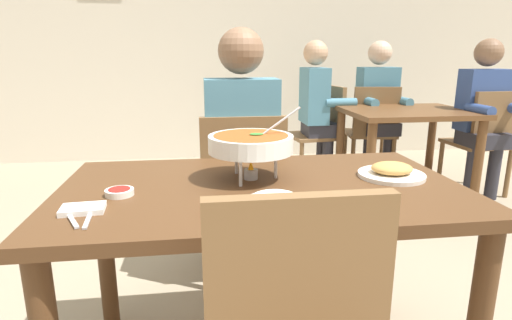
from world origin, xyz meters
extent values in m
cube|color=beige|center=(0.00, 3.52, 1.50)|extent=(10.00, 0.10, 3.00)
cube|color=#51331C|center=(0.00, 0.00, 0.73)|extent=(1.37, 0.80, 0.04)
cylinder|color=#51331C|center=(-0.62, 0.34, 0.35)|extent=(0.07, 0.07, 0.71)
cylinder|color=#51331C|center=(0.62, 0.34, 0.35)|extent=(0.07, 0.07, 0.71)
cube|color=brown|center=(0.00, 0.78, 0.43)|extent=(0.44, 0.44, 0.03)
cube|color=brown|center=(0.00, 0.58, 0.68)|extent=(0.42, 0.04, 0.45)
cylinder|color=brown|center=(0.19, 0.97, 0.21)|extent=(0.04, 0.04, 0.42)
cylinder|color=brown|center=(-0.19, 0.97, 0.21)|extent=(0.04, 0.04, 0.42)
cylinder|color=brown|center=(0.19, 0.59, 0.21)|extent=(0.04, 0.04, 0.42)
cylinder|color=brown|center=(-0.19, 0.59, 0.21)|extent=(0.04, 0.04, 0.42)
cylinder|color=#2D2D38|center=(0.10, 0.80, 0.23)|extent=(0.10, 0.10, 0.45)
cylinder|color=#2D2D38|center=(-0.10, 0.80, 0.23)|extent=(0.10, 0.10, 0.45)
cube|color=#2D2D38|center=(0.00, 0.76, 0.51)|extent=(0.32, 0.32, 0.12)
cube|color=teal|center=(0.00, 0.68, 0.82)|extent=(0.36, 0.20, 0.50)
sphere|color=#846047|center=(0.00, 0.68, 1.20)|extent=(0.22, 0.22, 0.22)
cylinder|color=teal|center=(0.16, 0.88, 0.77)|extent=(0.08, 0.28, 0.08)
cylinder|color=teal|center=(-0.16, 0.88, 0.77)|extent=(0.08, 0.28, 0.08)
cube|color=brown|center=(0.00, -0.55, 0.68)|extent=(0.42, 0.04, 0.45)
cylinder|color=silver|center=(0.06, 0.07, 0.80)|extent=(0.01, 0.01, 0.10)
cylinder|color=silver|center=(-0.07, 0.15, 0.80)|extent=(0.01, 0.01, 0.10)
cylinder|color=silver|center=(-0.07, -0.01, 0.80)|extent=(0.01, 0.01, 0.10)
torus|color=silver|center=(-0.03, 0.07, 0.85)|extent=(0.21, 0.21, 0.01)
cylinder|color=#B2B2B7|center=(-0.03, 0.07, 0.77)|extent=(0.05, 0.05, 0.04)
cone|color=orange|center=(-0.03, 0.07, 0.80)|extent=(0.02, 0.02, 0.04)
cylinder|color=white|center=(-0.03, 0.07, 0.88)|extent=(0.30, 0.30, 0.06)
cylinder|color=#994C1E|center=(-0.03, 0.07, 0.90)|extent=(0.26, 0.26, 0.01)
ellipsoid|color=#388433|center=(-0.01, 0.07, 0.91)|extent=(0.05, 0.03, 0.01)
cylinder|color=silver|center=(0.06, 0.09, 0.94)|extent=(0.18, 0.01, 0.13)
cylinder|color=white|center=(0.00, -0.24, 0.76)|extent=(0.24, 0.24, 0.01)
ellipsoid|color=white|center=(0.00, -0.24, 0.78)|extent=(0.15, 0.13, 0.04)
cylinder|color=white|center=(0.48, 0.03, 0.76)|extent=(0.24, 0.24, 0.01)
ellipsoid|color=tan|center=(0.48, 0.03, 0.78)|extent=(0.15, 0.13, 0.04)
cylinder|color=white|center=(-0.47, -0.05, 0.76)|extent=(0.09, 0.09, 0.02)
cylinder|color=maroon|center=(-0.47, -0.05, 0.77)|extent=(0.07, 0.07, 0.01)
cube|color=white|center=(-0.54, -0.18, 0.76)|extent=(0.13, 0.09, 0.02)
cube|color=silver|center=(-0.56, -0.23, 0.75)|extent=(0.09, 0.16, 0.01)
cube|color=silver|center=(-0.51, -0.23, 0.75)|extent=(0.03, 0.17, 0.01)
cube|color=brown|center=(1.48, 1.83, 0.73)|extent=(1.00, 0.80, 0.04)
cylinder|color=brown|center=(1.04, 1.49, 0.35)|extent=(0.07, 0.07, 0.71)
cylinder|color=brown|center=(1.92, 1.49, 0.35)|extent=(0.07, 0.07, 0.71)
cylinder|color=brown|center=(1.04, 2.17, 0.35)|extent=(0.07, 0.07, 0.71)
cylinder|color=brown|center=(1.92, 2.17, 0.35)|extent=(0.07, 0.07, 0.71)
cube|color=brown|center=(2.16, 1.87, 0.43)|extent=(0.45, 0.45, 0.03)
cube|color=brown|center=(2.17, 1.67, 0.68)|extent=(0.42, 0.05, 0.45)
cylinder|color=brown|center=(2.35, 2.06, 0.21)|extent=(0.04, 0.04, 0.42)
cylinder|color=brown|center=(1.97, 2.05, 0.21)|extent=(0.04, 0.04, 0.42)
cylinder|color=brown|center=(2.36, 1.68, 0.21)|extent=(0.04, 0.04, 0.42)
cylinder|color=brown|center=(1.98, 1.67, 0.21)|extent=(0.04, 0.04, 0.42)
cube|color=brown|center=(1.43, 2.45, 0.43)|extent=(0.50, 0.50, 0.03)
cube|color=brown|center=(1.40, 2.25, 0.68)|extent=(0.42, 0.10, 0.45)
cylinder|color=brown|center=(1.65, 2.61, 0.21)|extent=(0.04, 0.04, 0.42)
cylinder|color=brown|center=(1.27, 2.67, 0.21)|extent=(0.04, 0.04, 0.42)
cylinder|color=brown|center=(1.59, 2.23, 0.21)|extent=(0.04, 0.04, 0.42)
cylinder|color=brown|center=(1.22, 2.29, 0.21)|extent=(0.04, 0.04, 0.42)
cube|color=brown|center=(0.85, 2.40, 0.43)|extent=(0.50, 0.50, 0.03)
cube|color=brown|center=(1.05, 2.43, 0.68)|extent=(0.10, 0.42, 0.45)
cylinder|color=brown|center=(0.64, 2.57, 0.21)|extent=(0.04, 0.04, 0.42)
cylinder|color=brown|center=(0.69, 2.19, 0.21)|extent=(0.04, 0.04, 0.42)
cylinder|color=brown|center=(1.02, 2.62, 0.21)|extent=(0.04, 0.04, 0.42)
cylinder|color=brown|center=(1.07, 2.24, 0.21)|extent=(0.04, 0.04, 0.42)
cylinder|color=#2D2D38|center=(2.01, 1.67, 0.23)|extent=(0.10, 0.10, 0.45)
cylinder|color=#2D2D38|center=(2.21, 1.67, 0.23)|extent=(0.10, 0.10, 0.45)
cube|color=#2D2D38|center=(2.11, 1.71, 0.51)|extent=(0.32, 0.32, 0.12)
cube|color=#334C8C|center=(2.11, 1.79, 0.82)|extent=(0.36, 0.20, 0.50)
sphere|color=#846047|center=(2.11, 1.79, 1.20)|extent=(0.22, 0.22, 0.22)
cylinder|color=#334C8C|center=(1.95, 1.59, 0.77)|extent=(0.08, 0.28, 0.08)
cylinder|color=#2D2D38|center=(1.37, 2.31, 0.23)|extent=(0.10, 0.10, 0.45)
cylinder|color=#2D2D38|center=(1.57, 2.31, 0.23)|extent=(0.10, 0.10, 0.45)
cube|color=#2D2D38|center=(1.47, 2.35, 0.51)|extent=(0.32, 0.32, 0.12)
cube|color=teal|center=(1.47, 2.43, 0.82)|extent=(0.36, 0.20, 0.50)
sphere|color=beige|center=(1.47, 2.43, 1.20)|extent=(0.22, 0.22, 0.22)
cylinder|color=teal|center=(1.31, 2.23, 0.77)|extent=(0.08, 0.28, 0.08)
cylinder|color=teal|center=(1.63, 2.23, 0.77)|extent=(0.08, 0.28, 0.08)
cylinder|color=#2D2D38|center=(0.96, 2.25, 0.23)|extent=(0.10, 0.10, 0.45)
cylinder|color=#2D2D38|center=(0.96, 2.45, 0.23)|extent=(0.10, 0.10, 0.45)
cube|color=#2D2D38|center=(0.92, 2.35, 0.51)|extent=(0.32, 0.32, 0.12)
cube|color=teal|center=(0.84, 2.35, 0.82)|extent=(0.20, 0.36, 0.50)
sphere|color=tan|center=(0.84, 2.35, 1.20)|extent=(0.22, 0.22, 0.22)
cylinder|color=teal|center=(1.04, 2.19, 0.77)|extent=(0.28, 0.08, 0.08)
cylinder|color=teal|center=(1.04, 2.51, 0.77)|extent=(0.28, 0.08, 0.08)
camera|label=1|loc=(-0.20, -1.34, 1.18)|focal=28.99mm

